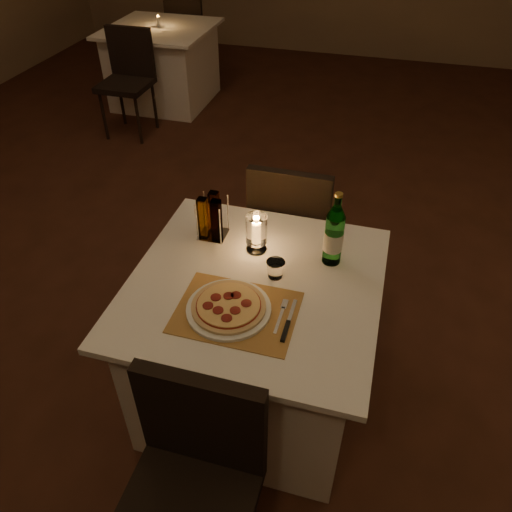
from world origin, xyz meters
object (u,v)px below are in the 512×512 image
(plate, at_px, (229,309))
(pizza, at_px, (229,306))
(tumbler, at_px, (275,269))
(hurricane_candle, at_px, (256,231))
(chair_far, at_px, (291,221))
(neighbor_table_left, at_px, (163,65))
(chair_near, at_px, (194,472))
(water_bottle, at_px, (334,235))
(main_table, at_px, (255,342))

(plate, height_order, pizza, pizza)
(plate, xyz_separation_m, tumbler, (0.12, 0.24, 0.03))
(hurricane_candle, bearing_deg, chair_far, 84.44)
(chair_far, distance_m, neighbor_table_left, 3.18)
(chair_near, bearing_deg, tumbler, 84.75)
(water_bottle, height_order, neighbor_table_left, water_bottle)
(plate, bearing_deg, neighbor_table_left, 118.09)
(hurricane_candle, bearing_deg, pizza, -90.05)
(pizza, bearing_deg, water_bottle, 50.80)
(pizza, distance_m, hurricane_candle, 0.39)
(chair_near, relative_size, plate, 2.81)
(plate, xyz_separation_m, hurricane_candle, (0.00, 0.38, 0.09))
(neighbor_table_left, bearing_deg, chair_near, -64.61)
(main_table, relative_size, plate, 3.12)
(chair_far, distance_m, hurricane_candle, 0.59)
(neighbor_table_left, bearing_deg, water_bottle, -54.69)
(hurricane_candle, bearing_deg, chair_near, -86.89)
(main_table, height_order, tumbler, tumbler)
(tumbler, xyz_separation_m, water_bottle, (0.20, 0.16, 0.10))
(hurricane_candle, bearing_deg, neighbor_table_left, 120.98)
(chair_far, relative_size, neighbor_table_left, 0.90)
(pizza, xyz_separation_m, hurricane_candle, (0.00, 0.38, 0.07))
(pizza, bearing_deg, chair_near, -84.64)
(main_table, distance_m, water_bottle, 0.61)
(plate, bearing_deg, tumbler, 62.99)
(tumbler, bearing_deg, main_table, -141.15)
(pizza, bearing_deg, main_table, 74.45)
(pizza, height_order, hurricane_candle, hurricane_candle)
(chair_near, relative_size, tumbler, 11.82)
(water_bottle, relative_size, neighbor_table_left, 0.33)
(chair_far, height_order, pizza, chair_far)
(chair_far, xyz_separation_m, water_bottle, (0.27, -0.50, 0.33))
(pizza, bearing_deg, hurricane_candle, 89.95)
(main_table, xyz_separation_m, water_bottle, (0.27, 0.22, 0.50))
(tumbler, bearing_deg, chair_near, -95.25)
(chair_near, height_order, hurricane_candle, hurricane_candle)
(main_table, bearing_deg, chair_near, -90.00)
(pizza, bearing_deg, plate, 51.61)
(main_table, bearing_deg, plate, -105.52)
(water_bottle, bearing_deg, plate, -129.21)
(main_table, relative_size, water_bottle, 3.00)
(pizza, relative_size, hurricane_candle, 1.61)
(water_bottle, bearing_deg, neighbor_table_left, 125.31)
(chair_near, relative_size, neighbor_table_left, 0.90)
(tumbler, height_order, hurricane_candle, hurricane_candle)
(main_table, distance_m, chair_near, 0.74)
(pizza, xyz_separation_m, neighbor_table_left, (-1.84, 3.45, -0.39))
(chair_near, bearing_deg, pizza, 95.36)
(plate, relative_size, hurricane_candle, 1.84)
(plate, height_order, hurricane_candle, hurricane_candle)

